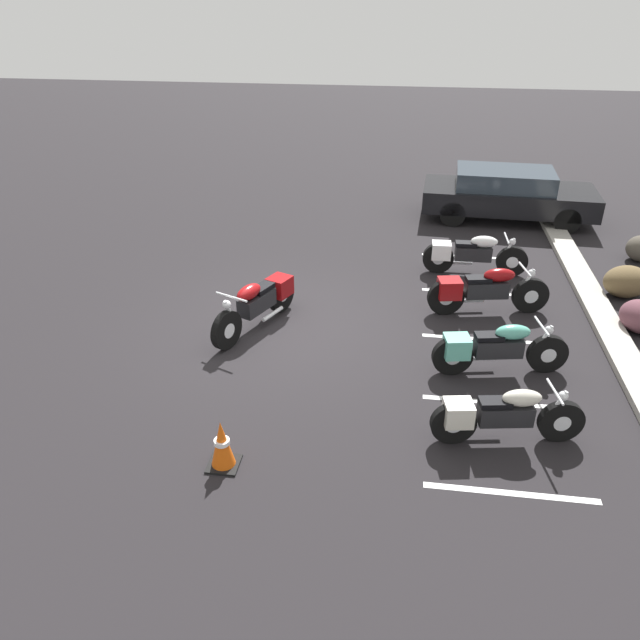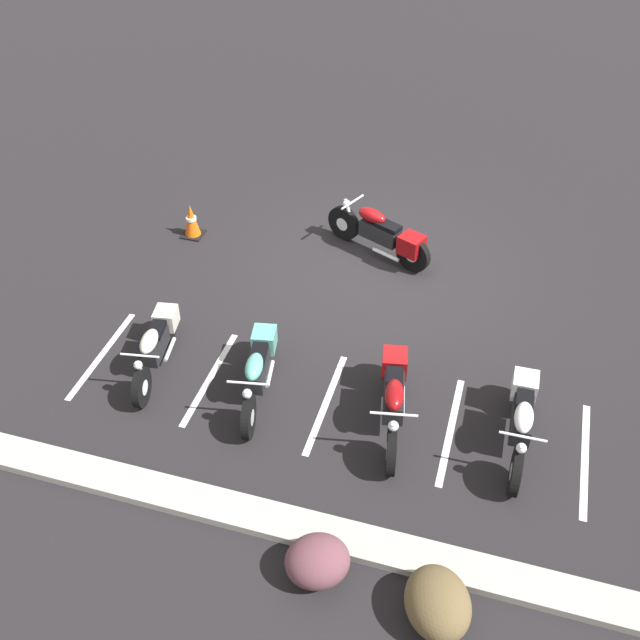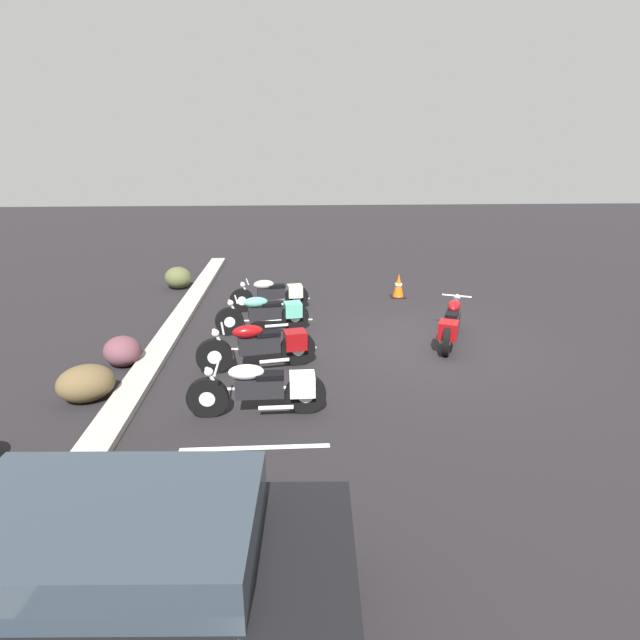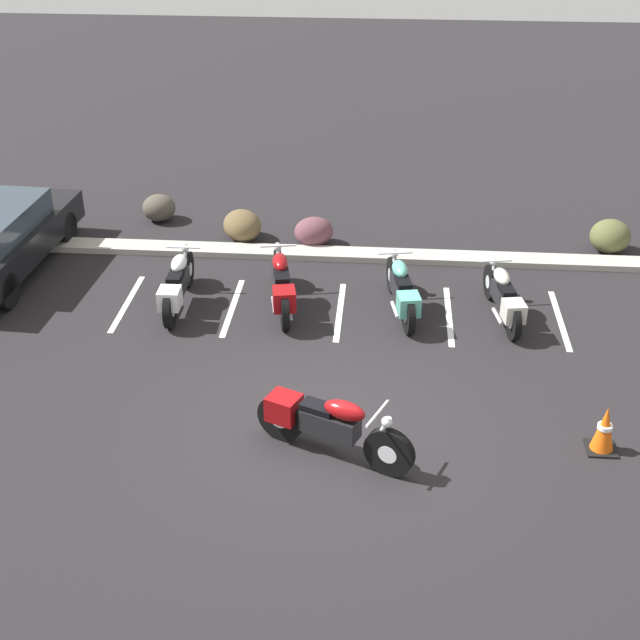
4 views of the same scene
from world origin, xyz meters
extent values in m
plane|color=black|center=(0.00, 0.00, 0.00)|extent=(60.00, 60.00, 0.00)
cylinder|color=black|center=(0.86, -0.79, 0.34)|extent=(0.67, 0.39, 0.68)
cylinder|color=silver|center=(0.86, -0.79, 0.34)|extent=(0.29, 0.22, 0.26)
cylinder|color=black|center=(-0.61, -0.15, 0.34)|extent=(0.67, 0.39, 0.68)
cylinder|color=silver|center=(-0.61, -0.15, 0.34)|extent=(0.29, 0.22, 0.26)
cube|color=black|center=(0.08, -0.45, 0.50)|extent=(0.83, 0.58, 0.31)
ellipsoid|color=maroon|center=(0.27, -0.53, 0.77)|extent=(0.64, 0.48, 0.25)
cube|color=black|center=(-0.08, -0.38, 0.70)|extent=(0.52, 0.41, 0.08)
cube|color=maroon|center=(-0.56, -0.17, 0.53)|extent=(0.53, 0.51, 0.35)
cylinder|color=silver|center=(0.74, -0.74, 0.61)|extent=(0.27, 0.16, 0.55)
cylinder|color=silver|center=(0.69, -0.72, 0.88)|extent=(0.29, 0.60, 0.04)
sphere|color=silver|center=(0.81, -0.77, 0.79)|extent=(0.14, 0.14, 0.14)
cylinder|color=silver|center=(-0.10, -0.21, 0.19)|extent=(0.55, 0.29, 0.07)
cylinder|color=black|center=(-2.84, 4.30, 0.32)|extent=(0.13, 0.65, 0.65)
cylinder|color=silver|center=(-2.84, 4.30, 0.32)|extent=(0.13, 0.25, 0.25)
cylinder|color=black|center=(-2.81, 2.78, 0.32)|extent=(0.13, 0.65, 0.65)
cylinder|color=silver|center=(-2.81, 2.78, 0.32)|extent=(0.13, 0.25, 0.25)
cube|color=black|center=(-2.82, 3.49, 0.47)|extent=(0.29, 0.75, 0.29)
ellipsoid|color=white|center=(-2.83, 3.69, 0.74)|extent=(0.27, 0.55, 0.24)
cube|color=black|center=(-2.82, 3.33, 0.67)|extent=(0.24, 0.44, 0.08)
cube|color=white|center=(-2.81, 2.83, 0.50)|extent=(0.36, 0.40, 0.33)
cylinder|color=silver|center=(-2.84, 4.18, 0.58)|extent=(0.06, 0.26, 0.52)
cylinder|color=silver|center=(-2.84, 4.13, 0.83)|extent=(0.61, 0.05, 0.04)
sphere|color=silver|center=(-2.84, 4.25, 0.76)|extent=(0.14, 0.14, 0.14)
cylinder|color=silver|center=(-2.96, 3.24, 0.18)|extent=(0.08, 0.54, 0.07)
cylinder|color=black|center=(-1.21, 4.43, 0.34)|extent=(0.25, 0.69, 0.67)
cylinder|color=silver|center=(-1.21, 4.43, 0.34)|extent=(0.17, 0.28, 0.26)
cylinder|color=black|center=(-0.91, 2.87, 0.34)|extent=(0.25, 0.69, 0.67)
cylinder|color=silver|center=(-0.91, 2.87, 0.34)|extent=(0.17, 0.28, 0.26)
cube|color=black|center=(-1.05, 3.60, 0.49)|extent=(0.43, 0.82, 0.31)
ellipsoid|color=maroon|center=(-1.09, 3.80, 0.77)|extent=(0.37, 0.61, 0.25)
cube|color=black|center=(-1.02, 3.43, 0.70)|extent=(0.33, 0.49, 0.08)
cube|color=maroon|center=(-0.92, 2.92, 0.52)|extent=(0.44, 0.47, 0.35)
cylinder|color=silver|center=(-1.18, 4.31, 0.60)|extent=(0.11, 0.27, 0.54)
cylinder|color=silver|center=(-1.17, 4.25, 0.87)|extent=(0.63, 0.16, 0.04)
sphere|color=silver|center=(-1.20, 4.38, 0.79)|extent=(0.14, 0.14, 0.14)
cylinder|color=silver|center=(-1.14, 3.32, 0.19)|extent=(0.18, 0.57, 0.07)
cylinder|color=black|center=(0.85, 4.38, 0.32)|extent=(0.23, 0.65, 0.64)
cylinder|color=silver|center=(0.85, 4.38, 0.32)|extent=(0.16, 0.26, 0.24)
cylinder|color=black|center=(1.13, 2.91, 0.32)|extent=(0.23, 0.65, 0.64)
cylinder|color=silver|center=(1.13, 2.91, 0.32)|extent=(0.16, 0.26, 0.24)
cube|color=black|center=(1.00, 3.60, 0.47)|extent=(0.40, 0.77, 0.29)
ellipsoid|color=#59B29E|center=(0.97, 3.79, 0.73)|extent=(0.35, 0.58, 0.23)
cube|color=black|center=(1.03, 3.44, 0.66)|extent=(0.31, 0.46, 0.08)
cube|color=#59B29E|center=(1.12, 2.95, 0.49)|extent=(0.41, 0.45, 0.33)
cylinder|color=silver|center=(0.88, 4.27, 0.57)|extent=(0.10, 0.26, 0.52)
cylinder|color=silver|center=(0.89, 4.21, 0.82)|extent=(0.60, 0.14, 0.03)
sphere|color=silver|center=(0.86, 4.34, 0.75)|extent=(0.14, 0.14, 0.14)
cylinder|color=silver|center=(0.91, 3.33, 0.18)|extent=(0.16, 0.54, 0.07)
cylinder|color=black|center=(2.58, 4.27, 0.31)|extent=(0.21, 0.62, 0.61)
cylinder|color=silver|center=(2.58, 4.27, 0.31)|extent=(0.15, 0.25, 0.23)
cylinder|color=black|center=(2.82, 2.84, 0.31)|extent=(0.21, 0.62, 0.61)
cylinder|color=silver|center=(2.82, 2.84, 0.31)|extent=(0.15, 0.25, 0.23)
cube|color=black|center=(2.71, 3.51, 0.45)|extent=(0.37, 0.74, 0.28)
ellipsoid|color=beige|center=(2.68, 3.69, 0.70)|extent=(0.33, 0.55, 0.22)
cube|color=black|center=(2.73, 3.35, 0.63)|extent=(0.29, 0.44, 0.07)
cube|color=beige|center=(2.81, 2.89, 0.47)|extent=(0.39, 0.42, 0.32)
cylinder|color=silver|center=(2.60, 4.16, 0.55)|extent=(0.10, 0.25, 0.49)
cylinder|color=silver|center=(2.61, 4.10, 0.79)|extent=(0.57, 0.13, 0.03)
sphere|color=silver|center=(2.59, 4.22, 0.72)|extent=(0.13, 0.13, 0.13)
cylinder|color=silver|center=(2.62, 3.26, 0.17)|extent=(0.15, 0.51, 0.07)
cylinder|color=black|center=(-5.65, 5.96, 0.32)|extent=(0.25, 0.65, 0.64)
cylinder|color=black|center=(-5.79, 3.22, 0.32)|extent=(0.25, 0.65, 0.64)
cube|color=#A8A399|center=(0.00, 5.73, 0.06)|extent=(18.00, 0.50, 0.12)
ellipsoid|color=brown|center=(-0.72, 6.26, 0.29)|extent=(1.02, 0.98, 0.57)
ellipsoid|color=#4A443A|center=(-4.08, 7.25, 0.28)|extent=(0.69, 0.66, 0.57)
ellipsoid|color=#515530|center=(5.07, 6.40, 0.33)|extent=(1.08, 1.09, 0.65)
ellipsoid|color=brown|center=(-2.17, 6.40, 0.31)|extent=(1.06, 1.15, 0.61)
cube|color=black|center=(3.70, -0.06, 0.01)|extent=(0.40, 0.40, 0.03)
cone|color=#EA590F|center=(3.70, -0.06, 0.34)|extent=(0.32, 0.32, 0.68)
cylinder|color=white|center=(3.70, -0.06, 0.38)|extent=(0.20, 0.20, 0.06)
cube|color=white|center=(-3.77, 3.52, 0.00)|extent=(0.10, 2.10, 0.00)
cube|color=white|center=(-1.90, 3.52, 0.00)|extent=(0.10, 2.10, 0.00)
cube|color=white|center=(-0.03, 3.52, 0.00)|extent=(0.10, 2.10, 0.00)
cube|color=white|center=(1.84, 3.52, 0.00)|extent=(0.10, 2.10, 0.00)
cube|color=white|center=(3.70, 3.52, 0.00)|extent=(0.10, 2.10, 0.00)
camera|label=1|loc=(9.60, 2.02, 5.44)|focal=35.00mm
camera|label=2|loc=(-2.14, 10.94, 8.17)|focal=42.00mm
camera|label=3|loc=(-9.86, 2.96, 3.93)|focal=28.00mm
camera|label=4|loc=(0.71, -9.92, 7.35)|focal=50.00mm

